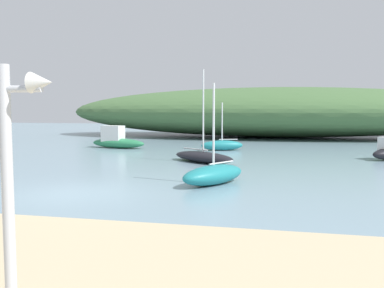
{
  "coord_description": "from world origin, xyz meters",
  "views": [
    {
      "loc": [
        6.45,
        -12.14,
        2.68
      ],
      "look_at": [
        2.13,
        7.34,
        1.02
      ],
      "focal_mm": 39.58,
      "sensor_mm": 36.0,
      "label": 1
    }
  ],
  "objects": [
    {
      "name": "sailboat_inner_mooring",
      "position": [
        2.46,
        14.77,
        0.34
      ],
      "size": [
        2.84,
        1.75,
        3.08
      ],
      "color": "teal",
      "rests_on": "ground"
    },
    {
      "name": "sailboat_west_reach",
      "position": [
        3.97,
        2.53,
        0.36
      ],
      "size": [
        2.42,
        3.1,
        3.58
      ],
      "color": "teal",
      "rests_on": "ground"
    },
    {
      "name": "ground_plane",
      "position": [
        0.0,
        0.0,
        0.0
      ],
      "size": [
        120.0,
        120.0,
        0.0
      ],
      "primitive_type": "plane",
      "color": "#7A99A8"
    },
    {
      "name": "distant_hill",
      "position": [
        5.3,
        29.15,
        2.36
      ],
      "size": [
        40.76,
        13.94,
        4.72
      ],
      "primitive_type": "ellipsoid",
      "color": "#476B3D",
      "rests_on": "ground"
    },
    {
      "name": "sailboat_far_right",
      "position": [
        2.43,
        8.55,
        0.29
      ],
      "size": [
        3.98,
        3.39,
        4.63
      ],
      "color": "black",
      "rests_on": "ground"
    },
    {
      "name": "motorboat_off_point",
      "position": [
        -4.83,
        14.86,
        0.54
      ],
      "size": [
        4.12,
        1.78,
        1.53
      ],
      "color": "#287A4C",
      "rests_on": "ground"
    }
  ]
}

